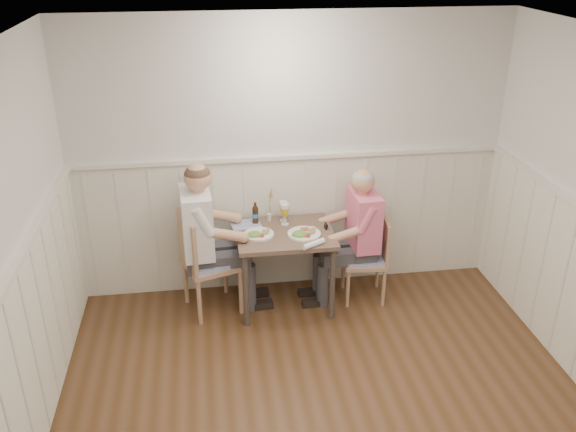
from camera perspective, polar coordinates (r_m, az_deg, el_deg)
The scene contains 15 objects.
room_shell at distance 3.50m, azimuth 5.59°, elevation -3.45°, with size 4.04×4.54×2.60m.
wainscot at distance 4.50m, azimuth 3.14°, elevation -8.62°, with size 4.00×4.49×1.34m.
dining_table at distance 5.48m, azimuth -0.30°, elevation -2.49°, with size 0.86×0.70×0.75m.
chair_right at distance 5.73m, azimuth 7.67°, elevation -3.67°, with size 0.42×0.42×0.82m.
chair_left at distance 5.50m, azimuth -7.79°, elevation -4.03°, with size 0.58×0.58×0.97m.
man_in_pink at distance 5.68m, azimuth 6.57°, elevation -2.70°, with size 0.62×0.43×1.31m.
diner_cream at distance 5.48m, azimuth -7.89°, elevation -3.22°, with size 0.69×0.48×1.45m.
plate_man at distance 5.37m, azimuth 1.44°, elevation -1.59°, with size 0.29×0.29×0.07m.
plate_diner at distance 5.37m, azimuth -2.87°, elevation -1.66°, with size 0.27×0.27×0.07m.
beer_glass_a at distance 5.59m, azimuth -0.44°, elevation 0.75°, with size 0.08×0.08×0.19m.
beer_glass_b at distance 5.52m, azimuth -0.29°, elevation 0.47°, with size 0.08×0.08×0.20m.
beer_bottle at distance 5.57m, azimuth -3.07°, elevation 0.18°, with size 0.06×0.06×0.21m.
rolled_napkin at distance 5.18m, azimuth 2.41°, elevation -2.64°, with size 0.22×0.15×0.05m.
grass_vase at distance 5.58m, azimuth -1.79°, elevation 0.96°, with size 0.04×0.04×0.34m.
gingham_mat at distance 5.58m, azimuth -3.97°, elevation -0.78°, with size 0.29×0.25×0.01m.
Camera 1 is at (-0.77, -2.98, 3.18)m, focal length 38.00 mm.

